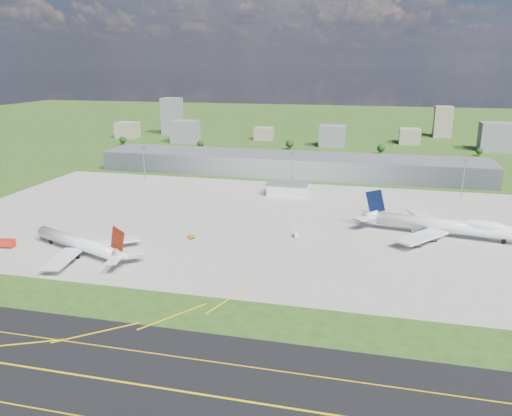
% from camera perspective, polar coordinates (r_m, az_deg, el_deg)
% --- Properties ---
extents(ground, '(1400.00, 1400.00, 0.00)m').
position_cam_1_polar(ground, '(381.03, 3.50, 3.43)').
color(ground, '#294A17').
rests_on(ground, ground).
extents(taxiway, '(1400.00, 60.00, 0.06)m').
position_cam_1_polar(taxiway, '(149.69, -15.29, -18.60)').
color(taxiway, black).
rests_on(taxiway, ground).
extents(apron, '(360.00, 190.00, 0.08)m').
position_cam_1_polar(apron, '(274.88, 1.52, -1.60)').
color(apron, '#9B998D').
rests_on(apron, ground).
extents(terminal, '(300.00, 42.00, 15.00)m').
position_cam_1_polar(terminal, '(393.94, 3.90, 4.96)').
color(terminal, gray).
rests_on(terminal, ground).
extents(ops_building, '(26.00, 16.00, 8.00)m').
position_cam_1_polar(ops_building, '(330.51, 3.69, 2.15)').
color(ops_building, silver).
rests_on(ops_building, ground).
extents(mast_west, '(3.50, 2.00, 25.90)m').
position_cam_1_polar(mast_west, '(375.37, -12.71, 5.63)').
color(mast_west, gray).
rests_on(mast_west, ground).
extents(mast_center, '(3.50, 2.00, 25.90)m').
position_cam_1_polar(mast_center, '(341.97, 4.17, 4.97)').
color(mast_center, gray).
rests_on(mast_center, ground).
extents(mast_east, '(3.50, 2.00, 25.90)m').
position_cam_1_polar(mast_east, '(342.32, 22.68, 3.77)').
color(mast_east, gray).
rests_on(mast_east, ground).
extents(airliner_red_twin, '(64.14, 48.52, 18.39)m').
position_cam_1_polar(airliner_red_twin, '(240.91, -19.38, -3.94)').
color(airliner_red_twin, white).
rests_on(airliner_red_twin, ground).
extents(airliner_blue_quad, '(81.32, 63.14, 21.29)m').
position_cam_1_polar(airliner_blue_quad, '(267.31, 20.81, -1.89)').
color(airliner_blue_quad, white).
rests_on(airliner_blue_quad, ground).
extents(fire_truck, '(9.44, 4.71, 3.96)m').
position_cam_1_polar(fire_truck, '(264.94, -26.75, -3.65)').
color(fire_truck, red).
rests_on(fire_truck, ground).
extents(tug_yellow, '(3.51, 3.73, 1.66)m').
position_cam_1_polar(tug_yellow, '(250.71, -7.40, -3.32)').
color(tug_yellow, '#BA720A').
rests_on(tug_yellow, ground).
extents(van_white_near, '(3.46, 5.18, 2.45)m').
position_cam_1_polar(van_white_near, '(251.51, 4.60, -3.08)').
color(van_white_near, white).
rests_on(van_white_near, ground).
extents(van_white_far, '(5.33, 3.79, 2.50)m').
position_cam_1_polar(van_white_far, '(270.31, 17.85, -2.44)').
color(van_white_far, silver).
rests_on(van_white_far, ground).
extents(bldg_far_w, '(24.00, 20.00, 18.00)m').
position_cam_1_polar(bldg_far_w, '(611.27, -14.48, 8.65)').
color(bldg_far_w, gray).
rests_on(bldg_far_w, ground).
extents(bldg_w, '(28.00, 22.00, 24.00)m').
position_cam_1_polar(bldg_w, '(559.59, -8.10, 8.65)').
color(bldg_w, slate).
rests_on(bldg_w, ground).
extents(bldg_cw, '(20.00, 18.00, 14.00)m').
position_cam_1_polar(bldg_cw, '(574.93, 0.92, 8.50)').
color(bldg_cw, gray).
rests_on(bldg_cw, ground).
extents(bldg_c, '(26.00, 20.00, 22.00)m').
position_cam_1_polar(bldg_c, '(532.97, 8.71, 8.14)').
color(bldg_c, slate).
rests_on(bldg_c, ground).
extents(bldg_ce, '(22.00, 24.00, 16.00)m').
position_cam_1_polar(bldg_ce, '(572.33, 17.14, 7.86)').
color(bldg_ce, gray).
rests_on(bldg_ce, ground).
extents(bldg_e, '(30.00, 22.00, 28.00)m').
position_cam_1_polar(bldg_e, '(552.99, 25.70, 7.34)').
color(bldg_e, slate).
rests_on(bldg_e, ground).
extents(bldg_tall_w, '(22.00, 20.00, 44.00)m').
position_cam_1_polar(bldg_tall_w, '(628.68, -9.58, 10.32)').
color(bldg_tall_w, slate).
rests_on(bldg_tall_w, ground).
extents(bldg_tall_e, '(20.00, 18.00, 36.00)m').
position_cam_1_polar(bldg_tall_e, '(634.16, 20.57, 9.21)').
color(bldg_tall_e, gray).
rests_on(bldg_tall_e, ground).
extents(tree_far_w, '(7.20, 7.20, 8.80)m').
position_cam_1_polar(tree_far_w, '(558.72, -15.00, 7.54)').
color(tree_far_w, '#382314').
rests_on(tree_far_w, ground).
extents(tree_w, '(6.75, 6.75, 8.25)m').
position_cam_1_polar(tree_w, '(517.67, -6.37, 7.31)').
color(tree_w, '#382314').
rests_on(tree_w, ground).
extents(tree_c, '(8.10, 8.10, 9.90)m').
position_cam_1_polar(tree_c, '(509.20, 3.87, 7.33)').
color(tree_c, '#382314').
rests_on(tree_c, ground).
extents(tree_e, '(7.65, 7.65, 9.35)m').
position_cam_1_polar(tree_e, '(497.39, 14.11, 6.63)').
color(tree_e, '#382314').
rests_on(tree_e, ground).
extents(tree_far_e, '(6.30, 6.30, 7.70)m').
position_cam_1_polar(tree_far_e, '(516.40, 24.16, 5.93)').
color(tree_far_e, '#382314').
rests_on(tree_far_e, ground).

